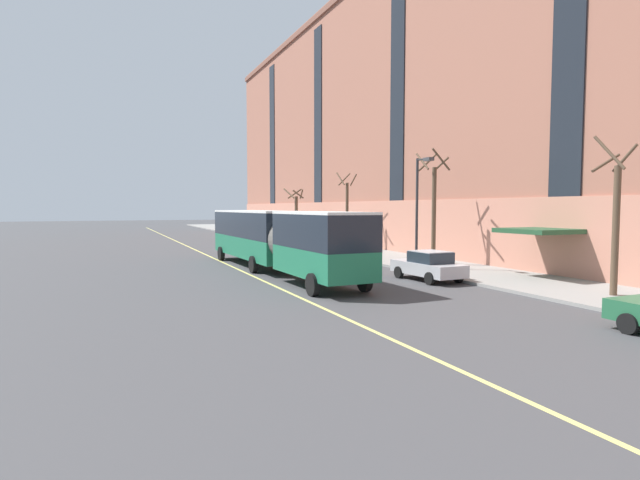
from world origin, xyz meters
name	(u,v)px	position (x,y,z in m)	size (l,w,h in m)	color
ground_plane	(288,273)	(0.00, 0.00, 0.00)	(260.00, 260.00, 0.00)	#424244
sidewalk	(401,260)	(9.68, 3.00, 0.07)	(5.89, 160.00, 0.15)	gray
apartment_facade	(531,83)	(18.60, 0.00, 12.79)	(15.20, 110.00, 25.62)	#A36651
city_bus	(275,237)	(-0.62, 0.54, 2.10)	(3.35, 19.50, 3.62)	#1E704C
parked_car_green_0	(324,247)	(5.51, 7.27, 0.78)	(2.07, 4.75, 1.56)	#23603D
parked_car_green_1	(250,234)	(5.45, 28.04, 0.78)	(2.03, 4.27, 1.56)	#23603D
parked_car_silver_3	(428,266)	(5.65, -5.89, 0.78)	(2.11, 4.36, 1.56)	#B7B7BC
parked_car_black_4	(270,238)	(5.55, 20.79, 0.78)	(1.94, 4.50, 1.56)	black
street_tree_near_corner	(615,220)	(9.63, -13.30, 3.31)	(1.56, 1.57, 6.65)	brown
street_tree_mid_block	(434,206)	(9.62, -0.88, 3.92)	(1.84, 1.77, 7.38)	brown
street_tree_far_uptown	(347,211)	(9.63, 11.56, 3.51)	(1.43, 1.40, 6.74)	brown
street_tree_far_downtown	(296,213)	(9.61, 23.97, 3.21)	(2.16, 2.16, 5.79)	brown
street_lamp	(419,201)	(7.33, -2.59, 4.21)	(0.36, 1.48, 6.58)	#2D2D30
lane_centerline	(237,269)	(-2.32, 3.00, 0.00)	(0.16, 140.00, 0.01)	#E0D66B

